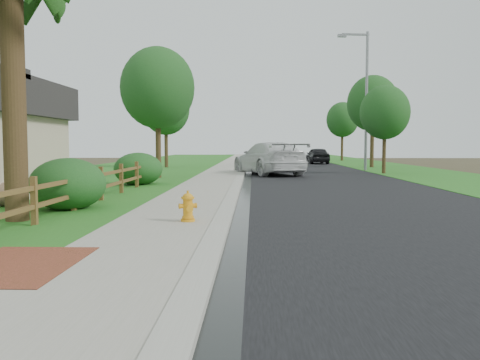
{
  "coord_description": "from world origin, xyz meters",
  "views": [
    {
      "loc": [
        1.1,
        -7.89,
        1.78
      ],
      "look_at": [
        0.77,
        4.72,
        0.89
      ],
      "focal_mm": 38.0,
      "sensor_mm": 36.0,
      "label": 1
    }
  ],
  "objects_px": {
    "ranch_fence": "(88,185)",
    "streetlight": "(364,93)",
    "dark_car_mid": "(317,156)",
    "white_suv": "(269,158)",
    "fire_hydrant": "(188,207)"
  },
  "relations": [
    {
      "from": "fire_hydrant",
      "to": "streetlight",
      "type": "relative_size",
      "value": 0.07
    },
    {
      "from": "fire_hydrant",
      "to": "streetlight",
      "type": "xyz_separation_m",
      "value": [
        8.85,
        23.58,
        4.85
      ]
    },
    {
      "from": "streetlight",
      "to": "fire_hydrant",
      "type": "bearing_deg",
      "value": -110.59
    },
    {
      "from": "dark_car_mid",
      "to": "streetlight",
      "type": "distance_m",
      "value": 13.35
    },
    {
      "from": "white_suv",
      "to": "dark_car_mid",
      "type": "height_order",
      "value": "white_suv"
    },
    {
      "from": "fire_hydrant",
      "to": "white_suv",
      "type": "distance_m",
      "value": 19.08
    },
    {
      "from": "fire_hydrant",
      "to": "dark_car_mid",
      "type": "height_order",
      "value": "dark_car_mid"
    },
    {
      "from": "streetlight",
      "to": "dark_car_mid",
      "type": "bearing_deg",
      "value": 97.0
    },
    {
      "from": "white_suv",
      "to": "streetlight",
      "type": "bearing_deg",
      "value": -164.68
    },
    {
      "from": "dark_car_mid",
      "to": "streetlight",
      "type": "xyz_separation_m",
      "value": [
        1.53,
        -12.48,
        4.5
      ]
    },
    {
      "from": "ranch_fence",
      "to": "streetlight",
      "type": "distance_m",
      "value": 24.07
    },
    {
      "from": "ranch_fence",
      "to": "dark_car_mid",
      "type": "relative_size",
      "value": 3.87
    },
    {
      "from": "fire_hydrant",
      "to": "streetlight",
      "type": "bearing_deg",
      "value": 69.41
    },
    {
      "from": "white_suv",
      "to": "ranch_fence",
      "type": "bearing_deg",
      "value": 50.14
    },
    {
      "from": "ranch_fence",
      "to": "fire_hydrant",
      "type": "relative_size",
      "value": 25.03
    }
  ]
}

